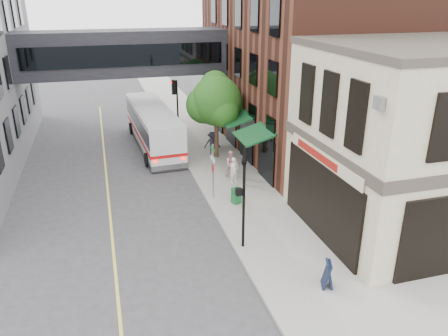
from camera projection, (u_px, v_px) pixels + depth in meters
ground at (249, 277)px, 16.99m from camera, size 120.00×120.00×0.00m
sidewalk_main at (210, 153)px, 29.97m from camera, size 4.00×60.00×0.15m
corner_building at (426, 139)px, 19.52m from camera, size 10.19×8.12×8.45m
brick_building at (316, 44)px, 30.34m from camera, size 13.76×18.00×14.00m
skyway_bridge at (124, 53)px, 29.87m from camera, size 14.00×3.18×3.00m
traffic_signal_near at (243, 186)px, 17.77m from camera, size 0.44×0.22×4.60m
traffic_signal_far at (175, 99)px, 30.99m from camera, size 0.53×0.28×4.50m
street_sign_pole at (213, 167)px, 22.62m from camera, size 0.08×0.75×3.00m
street_tree at (215, 101)px, 27.90m from camera, size 3.80×3.20×5.60m
lane_marking at (108, 189)px, 24.63m from camera, size 0.12×40.00×0.01m
bus at (153, 125)px, 31.01m from camera, size 2.97×10.66×2.84m
pedestrian_a at (234, 170)px, 24.84m from camera, size 0.62×0.47×1.53m
pedestrian_b at (232, 164)px, 25.73m from camera, size 0.81×0.65×1.59m
pedestrian_c at (212, 144)px, 29.04m from camera, size 1.17×0.81×1.65m
newspaper_box at (236, 196)px, 22.53m from camera, size 0.53×0.51×0.85m
sandwich_board at (328, 274)px, 16.06m from camera, size 0.55×0.68×1.04m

